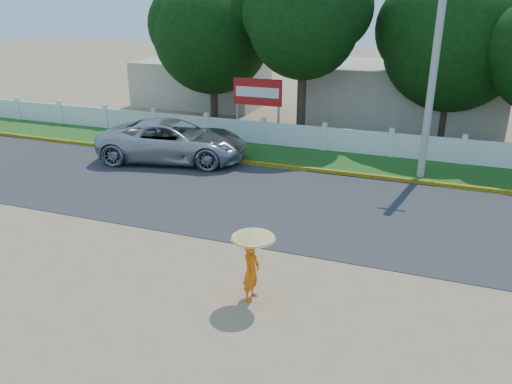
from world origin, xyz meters
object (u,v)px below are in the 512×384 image
utility_pole (432,82)px  billboard (258,95)px  monk_with_parasol (252,254)px  vehicle (173,141)px

utility_pole → billboard: size_ratio=2.54×
monk_with_parasol → billboard: 14.59m
monk_with_parasol → utility_pole: bearing=72.3°
utility_pole → vehicle: 10.75m
monk_with_parasol → vehicle: bearing=128.1°
monk_with_parasol → billboard: billboard is taller
vehicle → monk_with_parasol: monk_with_parasol is taller
monk_with_parasol → billboard: size_ratio=0.63×
utility_pole → monk_with_parasol: utility_pole is taller
billboard → utility_pole: bearing=-22.8°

